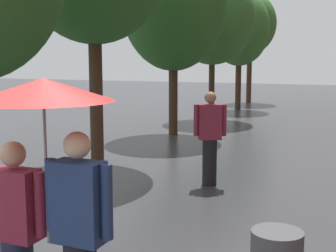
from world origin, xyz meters
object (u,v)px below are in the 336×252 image
object	(u,v)px
street_tree_2	(173,2)
street_tree_3	(212,18)
street_tree_5	(250,24)
street_tree_4	(239,29)
couple_under_umbrella	(46,170)
pedestrian_walking_midground	(210,138)

from	to	relation	value
street_tree_2	street_tree_3	world-z (taller)	street_tree_2
street_tree_3	street_tree_5	size ratio (longest dim) A/B	0.97
street_tree_4	street_tree_3	bearing A→B (deg)	-90.48
couple_under_umbrella	street_tree_5	bearing A→B (deg)	98.72
pedestrian_walking_midground	street_tree_5	bearing A→B (deg)	100.57
street_tree_3	pedestrian_walking_midground	size ratio (longest dim) A/B	3.19
street_tree_3	street_tree_5	world-z (taller)	street_tree_5
street_tree_3	couple_under_umbrella	world-z (taller)	street_tree_3
street_tree_2	couple_under_umbrella	size ratio (longest dim) A/B	2.77
street_tree_4	couple_under_umbrella	distance (m)	18.08
street_tree_5	couple_under_umbrella	world-z (taller)	street_tree_5
street_tree_2	couple_under_umbrella	xyz separation A→B (m)	(2.98, -10.09, -2.48)
street_tree_2	street_tree_4	size ratio (longest dim) A/B	1.13
street_tree_2	street_tree_4	world-z (taller)	street_tree_2
street_tree_3	street_tree_4	bearing A→B (deg)	89.52
couple_under_umbrella	pedestrian_walking_midground	distance (m)	5.05
street_tree_2	street_tree_3	xyz separation A→B (m)	(0.02, 3.76, -0.18)
street_tree_3	pedestrian_walking_midground	bearing A→B (deg)	-72.81
street_tree_5	pedestrian_walking_midground	xyz separation A→B (m)	(3.04, -16.28, -3.13)
street_tree_3	street_tree_2	bearing A→B (deg)	-90.34
street_tree_2	street_tree_4	distance (m)	7.63
pedestrian_walking_midground	street_tree_4	bearing A→B (deg)	102.01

